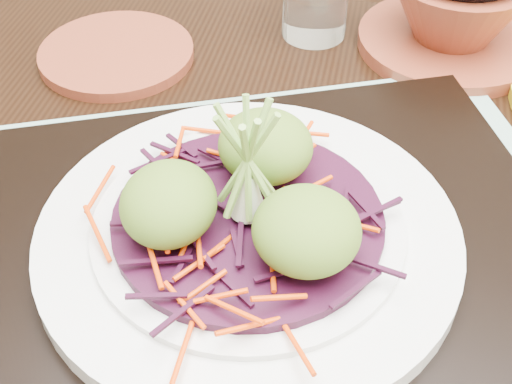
% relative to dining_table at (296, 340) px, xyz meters
% --- Properties ---
extents(dining_table, '(1.23, 0.87, 0.74)m').
position_rel_dining_table_xyz_m(dining_table, '(0.00, 0.00, 0.00)').
color(dining_table, black).
rests_on(dining_table, ground).
extents(placemat, '(0.63, 0.59, 0.00)m').
position_rel_dining_table_xyz_m(placemat, '(-0.03, -0.02, 0.10)').
color(placemat, '#88AF98').
rests_on(placemat, dining_table).
extents(serving_tray, '(0.55, 0.50, 0.02)m').
position_rel_dining_table_xyz_m(serving_tray, '(-0.03, -0.02, 0.11)').
color(serving_tray, black).
rests_on(serving_tray, placemat).
extents(white_plate, '(0.29, 0.29, 0.02)m').
position_rel_dining_table_xyz_m(white_plate, '(-0.03, -0.02, 0.13)').
color(white_plate, silver).
rests_on(white_plate, serving_tray).
extents(cabbage_bed, '(0.18, 0.18, 0.01)m').
position_rel_dining_table_xyz_m(cabbage_bed, '(-0.03, -0.02, 0.15)').
color(cabbage_bed, '#320A1F').
rests_on(cabbage_bed, white_plate).
extents(carrot_julienne, '(0.22, 0.22, 0.01)m').
position_rel_dining_table_xyz_m(carrot_julienne, '(-0.03, -0.02, 0.15)').
color(carrot_julienne, '#E33B04').
rests_on(carrot_julienne, cabbage_bed).
extents(guacamole_scoops, '(0.16, 0.14, 0.05)m').
position_rel_dining_table_xyz_m(guacamole_scoops, '(-0.03, -0.02, 0.17)').
color(guacamole_scoops, '#537121').
rests_on(guacamole_scoops, cabbage_bed).
extents(scallion_garnish, '(0.07, 0.07, 0.10)m').
position_rel_dining_table_xyz_m(scallion_garnish, '(-0.03, -0.02, 0.19)').
color(scallion_garnish, '#7CAE45').
rests_on(scallion_garnish, cabbage_bed).
extents(terracotta_side_plate, '(0.16, 0.16, 0.01)m').
position_rel_dining_table_xyz_m(terracotta_side_plate, '(-0.23, 0.21, 0.10)').
color(terracotta_side_plate, maroon).
rests_on(terracotta_side_plate, dining_table).
extents(terracotta_bowl_set, '(0.24, 0.24, 0.08)m').
position_rel_dining_table_xyz_m(terracotta_bowl_set, '(0.08, 0.32, 0.13)').
color(terracotta_bowl_set, maroon).
rests_on(terracotta_bowl_set, dining_table).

